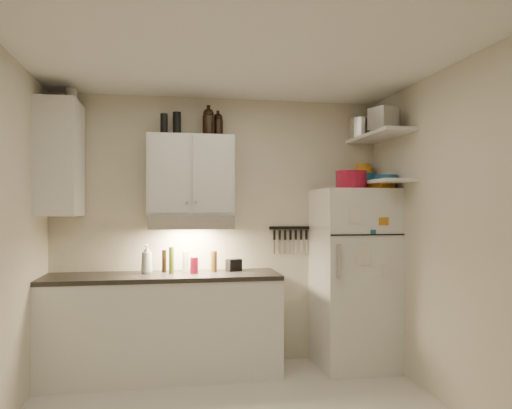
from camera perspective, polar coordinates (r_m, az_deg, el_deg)
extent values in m
cube|color=white|center=(3.59, -1.45, 17.27)|extent=(3.20, 3.00, 0.02)
cube|color=beige|center=(4.93, -4.13, -2.96)|extent=(3.20, 0.02, 2.60)
cube|color=beige|center=(4.00, 22.01, -3.51)|extent=(0.02, 3.00, 2.60)
cube|color=white|center=(4.71, -10.58, -13.65)|extent=(2.10, 0.60, 0.88)
cube|color=#282422|center=(4.63, -10.57, -8.09)|extent=(2.10, 0.62, 0.04)
cube|color=white|center=(4.73, -7.52, 3.30)|extent=(0.80, 0.33, 0.75)
cube|color=white|center=(4.69, -21.46, 4.89)|extent=(0.33, 0.55, 1.00)
cube|color=silver|center=(4.66, -7.48, -1.99)|extent=(0.76, 0.46, 0.12)
cube|color=silver|center=(4.92, 11.10, -8.21)|extent=(0.70, 0.68, 1.70)
cube|color=white|center=(4.88, 13.87, 7.63)|extent=(0.30, 0.95, 0.03)
cube|color=white|center=(4.84, 13.88, 2.46)|extent=(0.30, 0.95, 0.03)
cube|color=black|center=(5.02, 3.88, -2.68)|extent=(0.42, 0.02, 0.03)
cylinder|color=maroon|center=(4.74, 10.83, 2.79)|extent=(0.38, 0.38, 0.17)
cube|color=#BF7717|center=(4.80, 13.85, 2.24)|extent=(0.26, 0.29, 0.08)
cylinder|color=silver|center=(4.88, 11.81, 2.39)|extent=(0.07, 0.07, 0.11)
cylinder|color=silver|center=(5.18, 12.01, 8.44)|extent=(0.30, 0.30, 0.20)
cube|color=#AAAAAD|center=(4.88, 14.61, 9.10)|extent=(0.23, 0.21, 0.22)
cube|color=#AAAAAD|center=(4.62, 14.32, 9.47)|extent=(0.25, 0.25, 0.19)
cylinder|color=navy|center=(5.15, 12.40, 2.97)|extent=(0.23, 0.23, 0.09)
cylinder|color=orange|center=(5.22, 12.18, 3.74)|extent=(0.19, 0.19, 0.06)
cylinder|color=#C08021|center=(5.22, 12.18, 4.30)|extent=(0.15, 0.15, 0.05)
cylinder|color=navy|center=(4.79, 14.64, 2.97)|extent=(0.26, 0.26, 0.05)
cylinder|color=black|center=(4.83, -9.04, 9.06)|extent=(0.10, 0.10, 0.23)
cylinder|color=black|center=(4.78, -10.46, 9.00)|extent=(0.07, 0.07, 0.20)
cylinder|color=silver|center=(4.87, -20.36, 11.49)|extent=(0.11, 0.11, 0.14)
imported|color=white|center=(4.69, -12.38, -5.89)|extent=(0.15, 0.15, 0.30)
cylinder|color=brown|center=(4.72, -4.85, -6.49)|extent=(0.07, 0.07, 0.20)
cylinder|color=#4E6419|center=(4.64, -9.64, -6.31)|extent=(0.05, 0.05, 0.24)
cylinder|color=black|center=(4.76, -10.44, -6.37)|extent=(0.04, 0.04, 0.21)
cylinder|color=silver|center=(4.75, -8.03, -6.50)|extent=(0.07, 0.07, 0.19)
cylinder|color=maroon|center=(4.63, -7.08, -6.91)|extent=(0.08, 0.08, 0.15)
cube|color=black|center=(4.78, -2.55, -6.93)|extent=(0.16, 0.14, 0.11)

